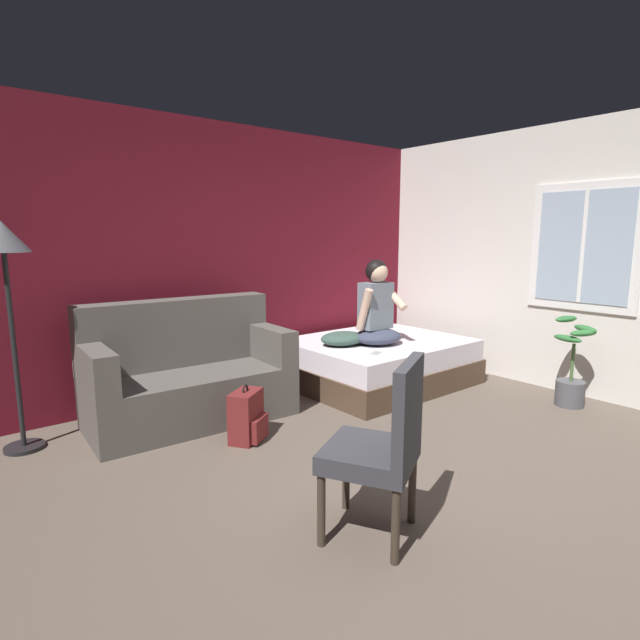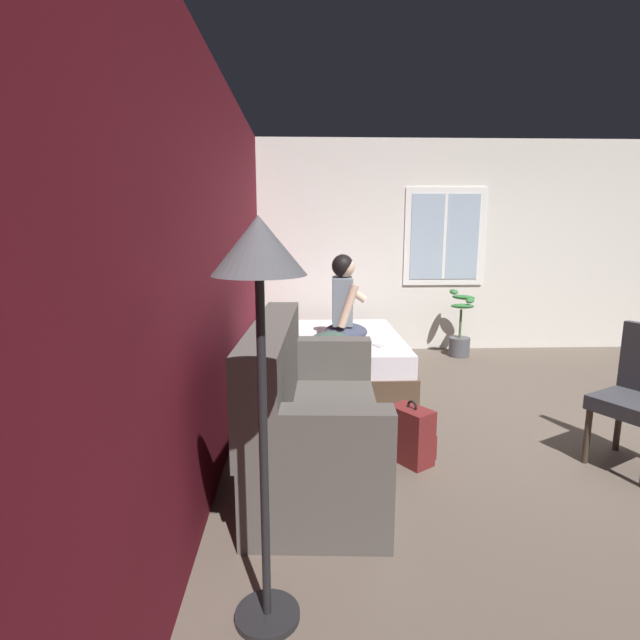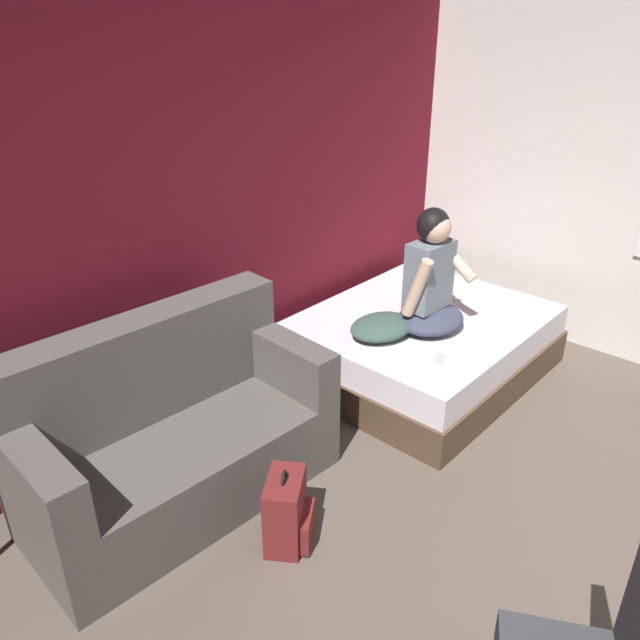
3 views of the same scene
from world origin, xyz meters
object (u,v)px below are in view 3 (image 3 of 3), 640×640
couch (173,435)px  person_seated (431,282)px  throw_pillow (382,327)px  backpack (287,512)px  cell_phone (440,359)px  bed (422,344)px

couch → person_seated: (1.91, -0.41, 0.44)m
couch → person_seated: 2.01m
couch → throw_pillow: (1.59, -0.24, 0.16)m
person_seated → backpack: size_ratio=1.91×
person_seated → cell_phone: (-0.33, -0.32, -0.35)m
couch → cell_phone: 1.74m
bed → throw_pillow: size_ratio=3.80×
person_seated → couch: bearing=167.8°
bed → throw_pillow: (-0.47, 0.04, 0.31)m
person_seated → backpack: bearing=-169.4°
couch → backpack: (0.15, -0.74, -0.20)m
bed → cell_phone: bearing=-138.0°
person_seated → throw_pillow: (-0.32, 0.17, -0.29)m
couch → throw_pillow: bearing=-8.7°
throw_pillow → cell_phone: (-0.01, -0.48, -0.07)m
backpack → cell_phone: (1.43, 0.01, 0.29)m
backpack → cell_phone: cell_phone is taller
backpack → throw_pillow: bearing=19.0°
couch → backpack: couch is taller
bed → person_seated: 0.63m
person_seated → bed: bearing=38.7°
backpack → throw_pillow: 1.57m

